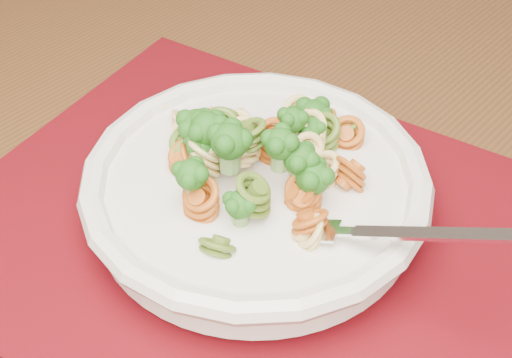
% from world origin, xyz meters
% --- Properties ---
extents(dining_table, '(1.53, 1.22, 0.78)m').
position_xyz_m(dining_table, '(-0.13, 0.74, 0.67)').
color(dining_table, '#4C2C15').
rests_on(dining_table, ground).
extents(placemat, '(0.53, 0.44, 0.00)m').
position_xyz_m(placemat, '(-0.24, 0.62, 0.78)').
color(placemat, '#520310').
rests_on(placemat, dining_table).
extents(pasta_bowl, '(0.27, 0.27, 0.05)m').
position_xyz_m(pasta_bowl, '(-0.25, 0.64, 0.81)').
color(pasta_bowl, silver).
rests_on(pasta_bowl, placemat).
extents(pasta_broccoli_heap, '(0.23, 0.23, 0.06)m').
position_xyz_m(pasta_broccoli_heap, '(-0.25, 0.64, 0.83)').
color(pasta_broccoli_heap, '#CFBA66').
rests_on(pasta_broccoli_heap, pasta_bowl).
extents(fork, '(0.18, 0.03, 0.08)m').
position_xyz_m(fork, '(-0.18, 0.60, 0.83)').
color(fork, silver).
rests_on(fork, pasta_bowl).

